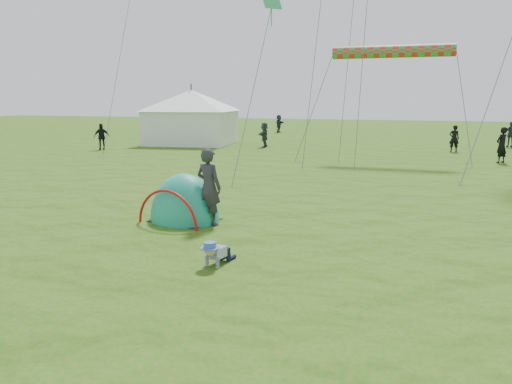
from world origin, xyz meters
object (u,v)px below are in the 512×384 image
(crawling_toddler, at_px, (216,252))
(popup_tent, at_px, (185,220))
(event_marquee, at_px, (192,115))
(standing_adult, at_px, (209,187))

(crawling_toddler, relative_size, popup_tent, 0.27)
(popup_tent, distance_m, event_marquee, 23.25)
(popup_tent, xyz_separation_m, event_marquee, (-9.74, 21.01, 2.04))
(crawling_toddler, relative_size, standing_adult, 0.35)
(standing_adult, bearing_deg, crawling_toddler, 130.96)
(event_marquee, bearing_deg, popup_tent, -72.81)
(crawling_toddler, relative_size, event_marquee, 0.11)
(popup_tent, height_order, event_marquee, event_marquee)
(popup_tent, bearing_deg, crawling_toddler, -42.83)
(popup_tent, relative_size, standing_adult, 1.28)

